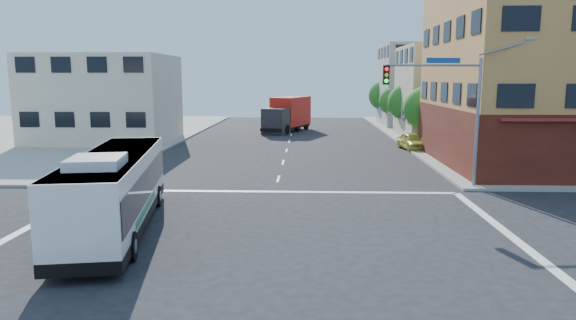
{
  "coord_description": "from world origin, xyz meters",
  "views": [
    {
      "loc": [
        1.72,
        -16.94,
        5.98
      ],
      "look_at": [
        0.89,
        4.98,
        2.44
      ],
      "focal_mm": 32.0,
      "sensor_mm": 36.0,
      "label": 1
    }
  ],
  "objects": [
    {
      "name": "box_truck",
      "position": [
        -0.53,
        39.86,
        1.85
      ],
      "size": [
        5.33,
        8.77,
        3.81
      ],
      "rotation": [
        0.0,
        0.0,
        -0.37
      ],
      "color": "#242328",
      "rests_on": "ground"
    },
    {
      "name": "street_tree_a",
      "position": [
        11.9,
        27.92,
        3.59
      ],
      "size": [
        3.6,
        3.6,
        5.53
      ],
      "color": "#322412",
      "rests_on": "ground"
    },
    {
      "name": "transit_bus",
      "position": [
        -5.77,
        2.4,
        1.65
      ],
      "size": [
        4.33,
        11.64,
        3.37
      ],
      "rotation": [
        0.0,
        0.0,
        0.17
      ],
      "color": "black",
      "rests_on": "ground"
    },
    {
      "name": "building_east_near",
      "position": [
        16.98,
        33.98,
        4.51
      ],
      "size": [
        12.06,
        10.06,
        9.0
      ],
      "color": "beige",
      "rests_on": "ground"
    },
    {
      "name": "street_tree_d",
      "position": [
        11.9,
        51.92,
        3.88
      ],
      "size": [
        4.0,
        4.0,
        6.03
      ],
      "color": "#322412",
      "rests_on": "ground"
    },
    {
      "name": "building_west",
      "position": [
        -17.02,
        29.98,
        4.01
      ],
      "size": [
        12.06,
        10.06,
        8.0
      ],
      "color": "beige",
      "rests_on": "ground"
    },
    {
      "name": "street_tree_b",
      "position": [
        11.9,
        35.92,
        3.75
      ],
      "size": [
        3.8,
        3.8,
        5.79
      ],
      "color": "#322412",
      "rests_on": "ground"
    },
    {
      "name": "parked_car",
      "position": [
        10.51,
        25.88,
        0.71
      ],
      "size": [
        2.27,
        4.39,
        1.43
      ],
      "primitive_type": "imported",
      "rotation": [
        0.0,
        0.0,
        0.14
      ],
      "color": "gold",
      "rests_on": "ground"
    },
    {
      "name": "ground",
      "position": [
        0.0,
        0.0,
        0.0
      ],
      "size": [
        120.0,
        120.0,
        0.0
      ],
      "primitive_type": "plane",
      "color": "black",
      "rests_on": "ground"
    },
    {
      "name": "building_east_far",
      "position": [
        16.98,
        47.98,
        5.01
      ],
      "size": [
        12.06,
        10.06,
        10.0
      ],
      "color": "#ADADA8",
      "rests_on": "ground"
    },
    {
      "name": "street_tree_c",
      "position": [
        11.9,
        43.92,
        3.46
      ],
      "size": [
        3.4,
        3.4,
        5.29
      ],
      "color": "#322412",
      "rests_on": "ground"
    },
    {
      "name": "signal_mast_ne",
      "position": [
        9.08,
        10.62,
        4.98
      ],
      "size": [
        7.91,
        1.13,
        8.07
      ],
      "color": "gray",
      "rests_on": "ground"
    }
  ]
}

